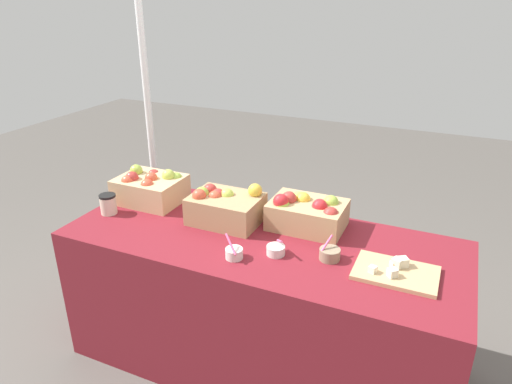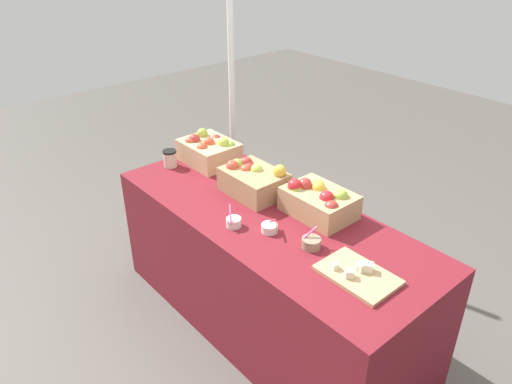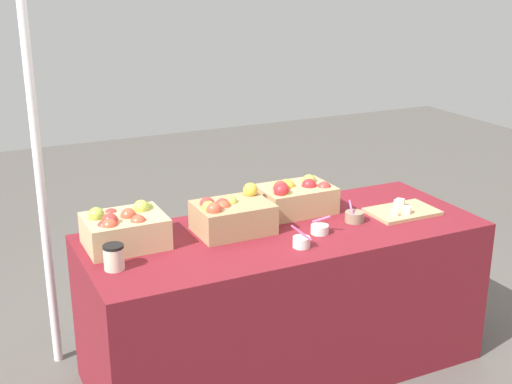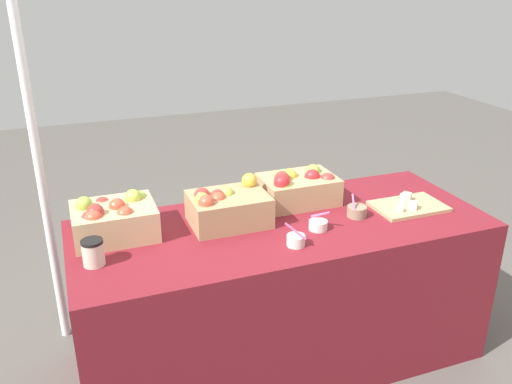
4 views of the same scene
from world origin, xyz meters
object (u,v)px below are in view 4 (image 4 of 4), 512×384
(apple_crate_left, at_px, (113,219))
(cutting_board_front, at_px, (408,206))
(coffee_cup, at_px, (93,252))
(sample_bowl_mid, at_px, (318,225))
(apple_crate_middle, at_px, (227,207))
(sample_bowl_near, at_px, (357,211))
(apple_crate_right, at_px, (298,187))
(tent_pole, at_px, (38,164))
(sample_bowl_far, at_px, (296,240))

(apple_crate_left, xyz_separation_m, cutting_board_front, (1.37, -0.20, -0.07))
(apple_crate_left, bearing_deg, coffee_cup, -115.52)
(coffee_cup, bearing_deg, apple_crate_left, 64.48)
(sample_bowl_mid, distance_m, coffee_cup, 0.96)
(apple_crate_middle, height_order, sample_bowl_near, apple_crate_middle)
(apple_crate_middle, height_order, apple_crate_right, apple_crate_middle)
(apple_crate_middle, distance_m, tent_pole, 0.92)
(tent_pole, bearing_deg, apple_crate_left, -56.15)
(apple_crate_left, relative_size, sample_bowl_mid, 3.74)
(apple_crate_left, xyz_separation_m, apple_crate_middle, (0.49, -0.05, -0.00))
(cutting_board_front, distance_m, tent_pole, 1.77)
(cutting_board_front, xyz_separation_m, coffee_cup, (-1.47, -0.03, 0.04))
(cutting_board_front, xyz_separation_m, sample_bowl_near, (-0.28, 0.00, 0.01))
(apple_crate_middle, xyz_separation_m, apple_crate_right, (0.40, 0.11, -0.00))
(apple_crate_right, distance_m, tent_pole, 1.24)
(coffee_cup, bearing_deg, sample_bowl_far, -9.32)
(apple_crate_middle, xyz_separation_m, sample_bowl_mid, (0.36, -0.20, -0.06))
(apple_crate_right, height_order, coffee_cup, apple_crate_right)
(apple_crate_middle, height_order, sample_bowl_far, apple_crate_middle)
(cutting_board_front, bearing_deg, sample_bowl_mid, -174.02)
(apple_crate_left, xyz_separation_m, sample_bowl_near, (1.08, -0.19, -0.06))
(sample_bowl_near, xyz_separation_m, coffee_cup, (-1.19, -0.03, 0.03))
(sample_bowl_far, bearing_deg, cutting_board_front, 13.30)
(apple_crate_middle, height_order, tent_pole, tent_pole)
(apple_crate_right, bearing_deg, apple_crate_middle, -164.85)
(apple_crate_left, height_order, coffee_cup, apple_crate_left)
(apple_crate_middle, relative_size, cutting_board_front, 1.03)
(apple_crate_left, relative_size, sample_bowl_near, 3.42)
(sample_bowl_mid, height_order, sample_bowl_far, sample_bowl_far)
(coffee_cup, bearing_deg, sample_bowl_near, 1.48)
(apple_crate_right, xyz_separation_m, cutting_board_front, (0.47, -0.25, -0.07))
(sample_bowl_mid, relative_size, tent_pole, 0.05)
(apple_crate_right, relative_size, coffee_cup, 3.40)
(apple_crate_left, xyz_separation_m, apple_crate_right, (0.89, 0.06, -0.00))
(apple_crate_middle, relative_size, sample_bowl_mid, 3.73)
(sample_bowl_mid, height_order, tent_pole, tent_pole)
(apple_crate_right, relative_size, tent_pole, 0.19)
(sample_bowl_near, height_order, coffee_cup, coffee_cup)
(sample_bowl_near, distance_m, sample_bowl_mid, 0.24)
(apple_crate_left, xyz_separation_m, tent_pole, (-0.28, 0.42, 0.15))
(cutting_board_front, relative_size, sample_bowl_mid, 3.64)
(apple_crate_middle, relative_size, coffee_cup, 3.25)
(apple_crate_middle, distance_m, sample_bowl_mid, 0.42)
(cutting_board_front, relative_size, tent_pole, 0.17)
(sample_bowl_near, bearing_deg, apple_crate_right, 127.41)
(apple_crate_right, bearing_deg, sample_bowl_near, -52.59)
(cutting_board_front, bearing_deg, coffee_cup, -178.98)
(sample_bowl_far, bearing_deg, apple_crate_middle, 123.89)
(sample_bowl_far, xyz_separation_m, coffee_cup, (-0.80, 0.13, 0.03))
(cutting_board_front, distance_m, sample_bowl_near, 0.28)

